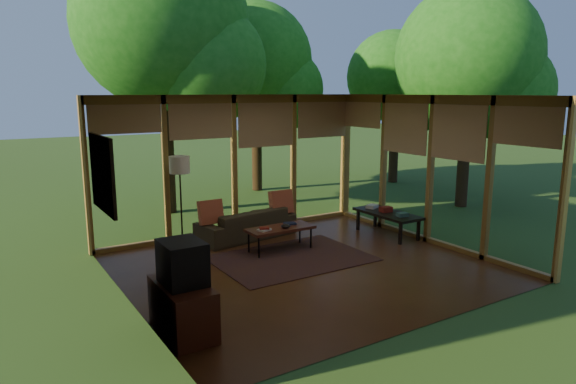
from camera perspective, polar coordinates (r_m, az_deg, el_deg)
floor at (r=8.28m, az=1.94°, el=-8.34°), size 5.50×5.50×0.00m
ceiling at (r=7.81m, az=2.07°, el=10.69°), size 5.50×5.50×0.00m
wall_left at (r=6.81m, az=-17.54°, el=-1.32°), size 0.04×5.00×2.70m
wall_front at (r=6.07m, az=15.35°, el=-2.67°), size 5.50×0.04×2.70m
window_wall_back at (r=10.08m, az=-6.00°, el=3.02°), size 5.50×0.12×2.70m
window_wall_right at (r=9.73m, az=15.56°, el=2.38°), size 0.12×5.00×2.70m
exterior_lawn at (r=19.24m, az=8.38°, el=2.70°), size 40.00×40.00×0.00m
tree_nw at (r=12.10m, az=-13.91°, el=17.87°), size 3.83×3.83×6.17m
tree_ne at (r=14.55m, az=-3.79°, el=14.32°), size 3.19×3.19×5.19m
tree_se at (r=12.93m, az=19.32°, el=13.90°), size 3.33×3.33×5.20m
tree_far at (r=15.96m, az=11.53°, el=12.37°), size 2.73×2.73×4.55m
rug at (r=8.68m, az=0.37°, el=-7.37°), size 2.51×1.78×0.01m
sofa at (r=9.84m, az=-4.65°, el=-3.51°), size 2.00×1.02×0.56m
pillow_left at (r=9.41m, az=-8.59°, el=-2.27°), size 0.44×0.23×0.46m
pillow_right at (r=10.08m, az=-0.76°, el=-1.18°), size 0.47×0.25×0.49m
ct_book_lower at (r=8.77m, az=-2.66°, el=-4.21°), size 0.25×0.22×0.03m
ct_book_upper at (r=8.76m, az=-2.66°, el=-4.04°), size 0.20×0.17×0.03m
ct_book_side at (r=9.18m, az=0.21°, el=-3.51°), size 0.24×0.20×0.03m
ct_bowl at (r=8.92m, az=-0.26°, el=-3.80°), size 0.16×0.16×0.07m
media_cabinet at (r=6.17m, az=-11.63°, el=-12.56°), size 0.50×1.00×0.60m
television at (r=5.98m, az=-11.66°, el=-7.69°), size 0.45×0.55×0.50m
console_book_a at (r=9.85m, az=12.59°, el=-2.47°), size 0.22×0.18×0.07m
console_book_b at (r=10.16m, az=10.82°, el=-1.90°), size 0.24×0.18×0.10m
console_book_c at (r=10.45m, az=9.33°, el=-1.58°), size 0.29×0.25×0.07m
floor_lamp at (r=9.18m, az=-11.95°, el=2.41°), size 0.36×0.36×1.65m
coffee_table at (r=9.00m, az=-0.87°, el=-4.14°), size 1.20×0.50×0.43m
side_console at (r=10.15m, az=10.99°, el=-2.48°), size 0.60×1.40×0.46m
wall_painting at (r=8.13m, az=-19.90°, el=1.91°), size 0.06×1.35×1.15m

